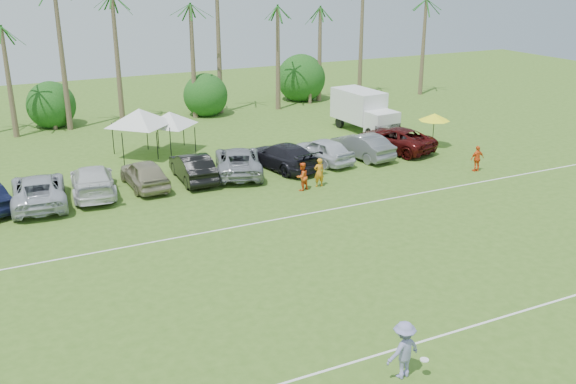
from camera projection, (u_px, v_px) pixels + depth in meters
name	position (u px, v px, depth m)	size (l,w,h in m)	color
ground	(433.00, 384.00, 19.31)	(120.00, 120.00, 0.00)	#40651E
field_lines	(309.00, 275.00, 26.07)	(80.00, 12.10, 0.01)	white
palm_tree_4	(72.00, 28.00, 47.27)	(2.40, 2.40, 8.90)	brown
palm_tree_5	(125.00, 14.00, 48.64)	(2.40, 2.40, 9.90)	brown
palm_tree_6	(176.00, 1.00, 50.01)	(2.40, 2.40, 10.90)	brown
palm_tree_8	(280.00, 19.00, 54.32)	(2.40, 2.40, 8.90)	brown
palm_tree_9	(331.00, 7.00, 56.10)	(2.40, 2.40, 9.90)	brown
bush_tree_1	(51.00, 104.00, 49.20)	(4.00, 4.00, 4.00)	brown
bush_tree_2	(200.00, 91.00, 54.17)	(4.00, 4.00, 4.00)	brown
bush_tree_3	(305.00, 82.00, 58.32)	(4.00, 4.00, 4.00)	brown
sideline_player_a	(319.00, 172.00, 36.17)	(0.61, 0.40, 1.66)	orange
sideline_player_b	(302.00, 177.00, 35.58)	(0.77, 0.60, 1.59)	#F55A1B
sideline_player_c	(477.00, 159.00, 38.86)	(0.93, 0.39, 1.59)	#F55A1B
box_truck	(364.00, 110.00, 47.86)	(2.62, 5.99, 3.02)	white
canopy_tent_left	(139.00, 109.00, 40.90)	(4.64, 4.64, 3.76)	black
canopy_tent_right	(169.00, 112.00, 42.21)	(3.96, 3.96, 3.21)	black
market_umbrella	(434.00, 117.00, 43.54)	(2.12, 2.12, 2.36)	black
frisbee_player	(404.00, 350.00, 19.37)	(1.33, 0.90, 1.88)	#8281B7
parked_car_2	(38.00, 190.00, 33.44)	(2.66, 5.76, 1.60)	#B0B3BD
parked_car_3	(93.00, 180.00, 34.94)	(2.24, 5.52, 1.60)	silver
parked_car_4	(144.00, 174.00, 36.05)	(1.89, 4.70, 1.60)	gray
parked_car_5	(193.00, 167.00, 37.22)	(1.69, 4.86, 1.60)	black
parked_car_6	(238.00, 161.00, 38.40)	(2.66, 5.76, 1.60)	gray
parked_car_7	(282.00, 156.00, 39.38)	(2.24, 5.52, 1.60)	black
parked_car_8	(322.00, 150.00, 40.59)	(1.89, 4.70, 1.60)	silver
parked_car_9	(362.00, 146.00, 41.61)	(1.69, 4.86, 1.60)	slate
parked_car_10	(394.00, 139.00, 43.18)	(2.66, 5.76, 1.60)	#460C0B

